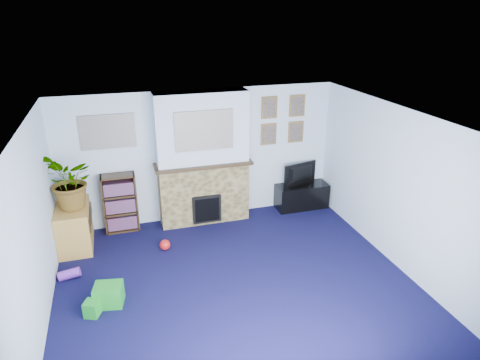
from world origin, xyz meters
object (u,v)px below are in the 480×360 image
object	(u,v)px
sideboard	(75,227)
tv_stand	(301,197)
television	(302,174)
bookshelf	(120,204)

from	to	relation	value
sideboard	tv_stand	bearing A→B (deg)	3.82
tv_stand	television	distance (m)	0.46
tv_stand	sideboard	xyz separation A→B (m)	(-4.19, -0.28, 0.12)
television	bookshelf	xyz separation A→B (m)	(-3.43, 0.06, -0.19)
bookshelf	sideboard	size ratio (longest dim) A/B	1.14
tv_stand	bookshelf	world-z (taller)	bookshelf
bookshelf	sideboard	xyz separation A→B (m)	(-0.76, -0.36, -0.15)
television	bookshelf	distance (m)	3.44
tv_stand	sideboard	distance (m)	4.20
television	sideboard	size ratio (longest dim) A/B	0.79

